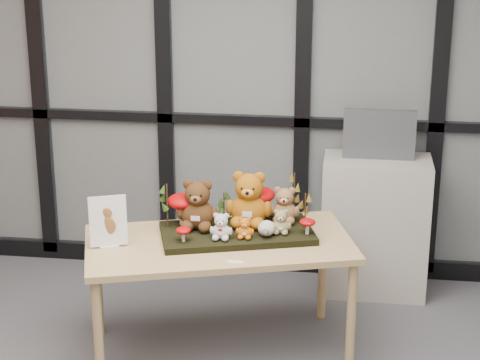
# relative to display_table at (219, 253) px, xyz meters

# --- Properties ---
(room_shell) EXTENTS (5.00, 5.00, 5.00)m
(room_shell) POSITION_rel_display_table_xyz_m (-0.08, -1.32, 1.08)
(room_shell) COLOR #BCB9B1
(room_shell) RESTS_ON floor
(glass_partition) EXTENTS (4.90, 0.06, 2.78)m
(glass_partition) POSITION_rel_display_table_xyz_m (-0.08, 1.15, 0.81)
(glass_partition) COLOR #2D383F
(glass_partition) RESTS_ON floor
(display_table) EXTENTS (1.58, 1.10, 0.67)m
(display_table) POSITION_rel_display_table_xyz_m (0.00, 0.00, 0.00)
(display_table) COLOR tan
(display_table) RESTS_ON floor
(diorama_tray) EXTENTS (0.91, 0.63, 0.04)m
(diorama_tray) POSITION_rel_display_table_xyz_m (0.09, 0.08, 0.09)
(diorama_tray) COLOR black
(diorama_tray) RESTS_ON display_table
(bear_pooh_yellow) EXTENTS (0.32, 0.30, 0.34)m
(bear_pooh_yellow) POSITION_rel_display_table_xyz_m (0.14, 0.18, 0.27)
(bear_pooh_yellow) COLOR #A1570D
(bear_pooh_yellow) RESTS_ON diorama_tray
(bear_brown_medium) EXTENTS (0.28, 0.27, 0.31)m
(bear_brown_medium) POSITION_rel_display_table_xyz_m (-0.13, 0.09, 0.26)
(bear_brown_medium) COLOR #452711
(bear_brown_medium) RESTS_ON diorama_tray
(bear_tan_back) EXTENTS (0.21, 0.20, 0.22)m
(bear_tan_back) POSITION_rel_display_table_xyz_m (0.33, 0.25, 0.22)
(bear_tan_back) COLOR #92643E
(bear_tan_back) RESTS_ON diorama_tray
(bear_small_yellow) EXTENTS (0.12, 0.11, 0.13)m
(bear_small_yellow) POSITION_rel_display_table_xyz_m (0.14, -0.02, 0.17)
(bear_small_yellow) COLOR orange
(bear_small_yellow) RESTS_ON diorama_tray
(bear_white_bow) EXTENTS (0.15, 0.14, 0.16)m
(bear_white_bow) POSITION_rel_display_table_xyz_m (0.02, -0.05, 0.18)
(bear_white_bow) COLOR silver
(bear_white_bow) RESTS_ON diorama_tray
(bear_beige_small) EXTENTS (0.14, 0.13, 0.15)m
(bear_beige_small) POSITION_rel_display_table_xyz_m (0.33, 0.08, 0.18)
(bear_beige_small) COLOR #928656
(bear_beige_small) RESTS_ON diorama_tray
(plush_cream_hedgehog) EXTENTS (0.09, 0.08, 0.09)m
(plush_cream_hedgehog) POSITION_rel_display_table_xyz_m (0.26, 0.03, 0.15)
(plush_cream_hedgehog) COLOR beige
(plush_cream_hedgehog) RESTS_ON diorama_tray
(mushroom_back_left) EXTENTS (0.18, 0.18, 0.19)m
(mushroom_back_left) POSITION_rel_display_table_xyz_m (-0.22, 0.13, 0.20)
(mushroom_back_left) COLOR #9E0506
(mushroom_back_left) RESTS_ON diorama_tray
(mushroom_back_right) EXTENTS (0.19, 0.19, 0.21)m
(mushroom_back_right) POSITION_rel_display_table_xyz_m (0.18, 0.26, 0.21)
(mushroom_back_right) COLOR #9E0506
(mushroom_back_right) RESTS_ON diorama_tray
(mushroom_front_left) EXTENTS (0.08, 0.08, 0.09)m
(mushroom_front_left) POSITION_rel_display_table_xyz_m (-0.17, -0.11, 0.15)
(mushroom_front_left) COLOR #9E0506
(mushroom_front_left) RESTS_ON diorama_tray
(mushroom_front_right) EXTENTS (0.09, 0.09, 0.10)m
(mushroom_front_right) POSITION_rel_display_table_xyz_m (0.47, 0.08, 0.15)
(mushroom_front_right) COLOR #9E0506
(mushroom_front_right) RESTS_ON diorama_tray
(sprig_green_far_left) EXTENTS (0.05, 0.05, 0.25)m
(sprig_green_far_left) POSITION_rel_display_table_xyz_m (-0.30, 0.08, 0.23)
(sprig_green_far_left) COLOR #18320B
(sprig_green_far_left) RESTS_ON diorama_tray
(sprig_green_mid_left) EXTENTS (0.05, 0.05, 0.21)m
(sprig_green_mid_left) POSITION_rel_display_table_xyz_m (-0.16, 0.17, 0.21)
(sprig_green_mid_left) COLOR #18320B
(sprig_green_mid_left) RESTS_ON diorama_tray
(sprig_dry_far_right) EXTENTS (0.05, 0.05, 0.28)m
(sprig_dry_far_right) POSITION_rel_display_table_xyz_m (0.38, 0.26, 0.25)
(sprig_dry_far_right) COLOR brown
(sprig_dry_far_right) RESTS_ON diorama_tray
(sprig_dry_mid_right) EXTENTS (0.05, 0.05, 0.20)m
(sprig_dry_mid_right) POSITION_rel_display_table_xyz_m (0.45, 0.17, 0.20)
(sprig_dry_mid_right) COLOR brown
(sprig_dry_mid_right) RESTS_ON diorama_tray
(sprig_green_centre) EXTENTS (0.05, 0.05, 0.16)m
(sprig_green_centre) POSITION_rel_display_table_xyz_m (-0.01, 0.22, 0.19)
(sprig_green_centre) COLOR #18320B
(sprig_green_centre) RESTS_ON diorama_tray
(sign_holder) EXTENTS (0.20, 0.10, 0.28)m
(sign_holder) POSITION_rel_display_table_xyz_m (-0.57, -0.15, 0.20)
(sign_holder) COLOR silver
(sign_holder) RESTS_ON display_table
(label_card) EXTENTS (0.08, 0.03, 0.00)m
(label_card) POSITION_rel_display_table_xyz_m (0.13, -0.26, 0.07)
(label_card) COLOR white
(label_card) RESTS_ON display_table
(cabinet) EXTENTS (0.67, 0.39, 0.89)m
(cabinet) POSITION_rel_display_table_xyz_m (0.86, 0.91, -0.16)
(cabinet) COLOR #9F988E
(cabinet) RESTS_ON floor
(monitor) EXTENTS (0.44, 0.05, 0.31)m
(monitor) POSITION_rel_display_table_xyz_m (0.86, 0.93, 0.44)
(monitor) COLOR #46494D
(monitor) RESTS_ON cabinet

